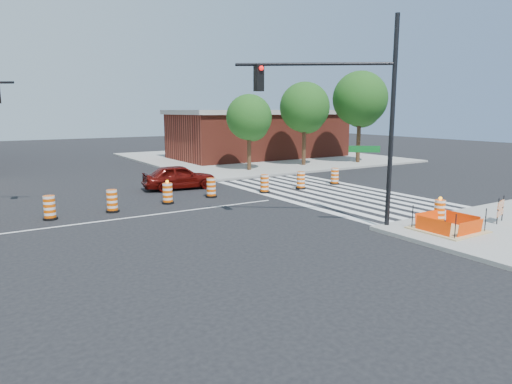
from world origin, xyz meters
The scene contains 20 objects.
ground centered at (0.00, 0.00, 0.00)m, with size 120.00×120.00×0.00m, color black.
sidewalk_ne centered at (18.00, 18.00, 0.07)m, with size 22.00×22.00×0.15m, color gray.
crosswalk_east centered at (10.95, 0.00, 0.01)m, with size 6.75×13.50×0.01m.
lane_centerline centered at (0.00, 0.00, 0.01)m, with size 14.00×0.12×0.01m, color silver.
excavation_pit centered at (9.00, -9.00, 0.22)m, with size 2.20×2.20×0.90m.
brick_storefront centered at (18.00, 18.00, 2.32)m, with size 16.50×8.50×4.60m.
red_coupe centered at (4.52, 5.67, 0.72)m, with size 1.70×4.24×1.44m, color #4F0A06.
signal_pole_se centered at (6.40, -6.23, 4.83)m, with size 4.88×3.65×7.88m.
pit_drum centered at (9.83, -8.02, 0.58)m, with size 0.53×0.53×1.04m.
barricade centered at (11.83, -9.35, 0.72)m, with size 0.86×0.30×1.04m.
tree_north_c centered at (12.04, 10.03, 3.86)m, with size 3.39×3.39×5.76m.
tree_north_d centered at (17.46, 10.30, 4.59)m, with size 4.02×4.02×6.83m.
tree_north_e centered at (22.67, 9.38, 5.27)m, with size 4.62×4.62×7.85m.
median_drum_3 centered at (-3.15, 1.48, 0.48)m, with size 0.60×0.60×1.02m.
median_drum_4 centered at (-0.52, 1.53, 0.48)m, with size 0.60×0.60×1.02m.
median_drum_5 centered at (2.33, 1.99, 0.49)m, with size 0.60×0.60×1.18m.
median_drum_6 centered at (4.91, 2.34, 0.48)m, with size 0.60×0.60×1.02m.
median_drum_7 centered at (8.03, 1.91, 0.48)m, with size 0.60×0.60×1.02m.
median_drum_8 centered at (10.52, 1.81, 0.48)m, with size 0.60×0.60×1.02m.
median_drum_9 centered at (13.34, 2.01, 0.48)m, with size 0.60×0.60×1.02m.
Camera 1 is at (-5.88, -19.07, 4.56)m, focal length 32.00 mm.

